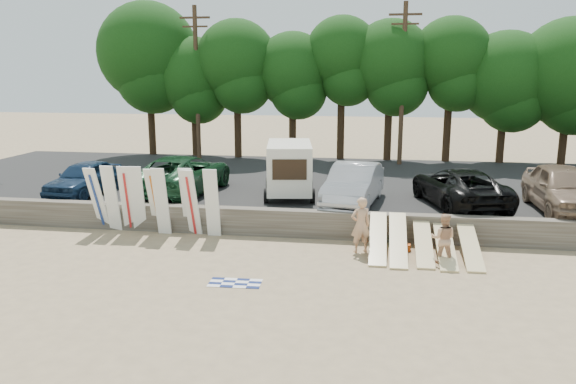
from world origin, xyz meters
name	(u,v)px	position (x,y,z in m)	size (l,w,h in m)	color
ground	(350,267)	(0.00, 0.00, 0.00)	(120.00, 120.00, 0.00)	tan
seawall	(355,226)	(0.00, 3.00, 0.50)	(44.00, 0.50, 1.00)	#6B6356
parking_lot	(361,188)	(0.00, 10.50, 0.35)	(44.00, 14.50, 0.70)	#282828
treeline	(364,65)	(-0.23, 17.52, 6.34)	(32.81, 6.44, 9.53)	#382616
utility_poles	(403,81)	(2.00, 16.00, 5.43)	(25.80, 0.26, 9.00)	#473321
box_trailer	(289,167)	(-2.94, 6.50, 1.99)	(2.51, 3.84, 2.30)	silver
car_0	(84,178)	(-11.74, 5.47, 1.44)	(1.74, 4.32, 1.47)	#132844
car_1	(182,174)	(-7.70, 6.53, 1.54)	(2.77, 6.02, 1.67)	#153C21
car_2	(354,185)	(-0.18, 5.44, 1.52)	(1.73, 4.95, 1.63)	#A8A8AD
car_3	(459,187)	(3.97, 5.95, 1.46)	(2.51, 5.44, 1.51)	black
car_4	(564,189)	(7.74, 5.55, 1.60)	(2.12, 5.27, 1.80)	#846A54
surfboard_upright_0	(97,199)	(-9.62, 2.49, 1.25)	(0.50, 0.06, 2.60)	white
surfboard_upright_1	(111,199)	(-9.08, 2.54, 1.28)	(0.50, 0.06, 2.60)	white
surfboard_upright_2	(127,199)	(-8.45, 2.58, 1.28)	(0.50, 0.06, 2.60)	white
surfboard_upright_3	(137,199)	(-8.06, 2.59, 1.28)	(0.50, 0.06, 2.60)	white
surfboard_upright_4	(155,201)	(-7.36, 2.59, 1.25)	(0.50, 0.06, 2.60)	white
surfboard_upright_5	(161,202)	(-7.04, 2.36, 1.28)	(0.50, 0.06, 2.60)	white
surfboard_upright_6	(188,201)	(-6.11, 2.64, 1.27)	(0.50, 0.06, 2.60)	white
surfboard_upright_7	(191,203)	(-5.93, 2.45, 1.26)	(0.50, 0.06, 2.60)	white
surfboard_upright_8	(212,203)	(-5.13, 2.40, 1.28)	(0.50, 0.06, 2.60)	white
surfboard_low_0	(378,238)	(0.82, 1.49, 0.53)	(0.56, 3.00, 0.07)	beige
surfboard_low_1	(398,239)	(1.48, 1.34, 0.55)	(0.56, 3.00, 0.07)	beige
surfboard_low_2	(423,242)	(2.30, 1.52, 0.45)	(0.56, 3.00, 0.07)	beige
surfboard_low_3	(445,246)	(2.98, 1.39, 0.40)	(0.56, 3.00, 0.07)	beige
surfboard_low_4	(470,246)	(3.78, 1.45, 0.41)	(0.56, 3.00, 0.07)	beige
beachgoer_a	(361,225)	(0.24, 1.53, 0.94)	(0.69, 0.45, 1.89)	tan
beachgoer_b	(443,239)	(2.85, 0.84, 0.80)	(0.78, 0.61, 1.60)	tan
cooler	(396,241)	(1.45, 2.40, 0.16)	(0.38, 0.30, 0.32)	#299855
gear_bag	(406,248)	(1.77, 1.91, 0.11)	(0.30, 0.25, 0.22)	#DA5819
beach_towel	(235,283)	(-3.20, -1.90, 0.01)	(1.50, 1.50, 0.00)	white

